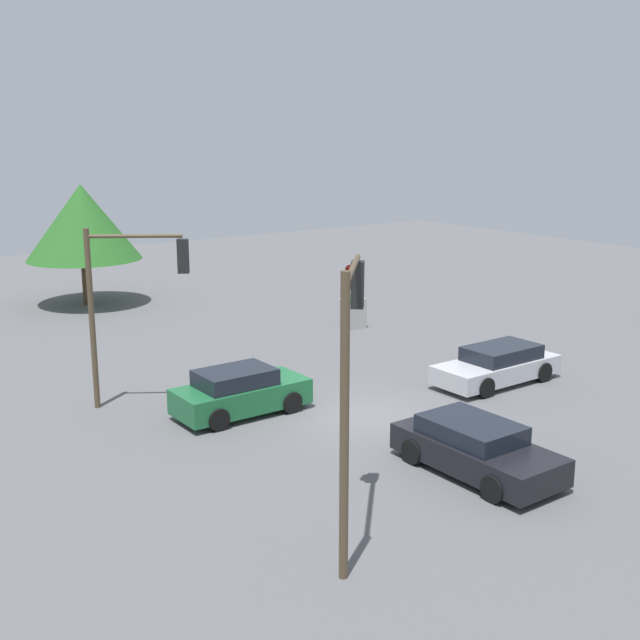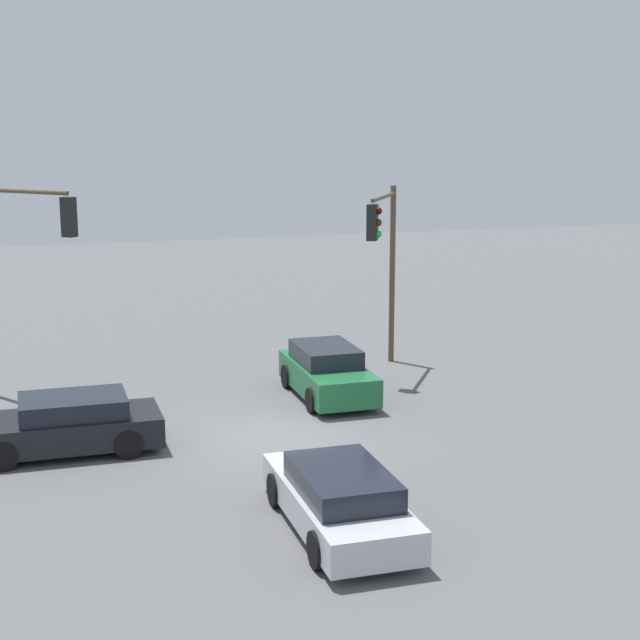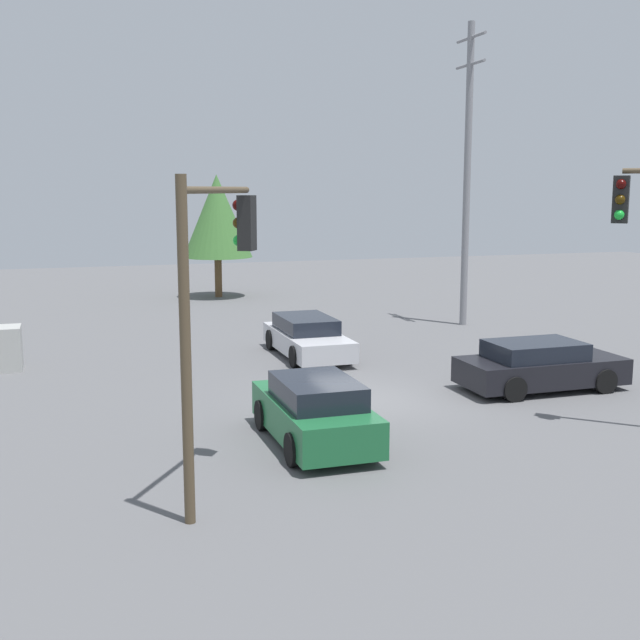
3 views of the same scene
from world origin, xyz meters
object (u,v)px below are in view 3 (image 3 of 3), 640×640
Objects in this scene: sedan_silver at (307,337)px; electrical_cabinet at (11,348)px; sedan_dark at (540,366)px; sedan_green at (315,412)px; traffic_signal_main at (213,282)px.

electrical_cabinet reaches higher than sedan_silver.
sedan_silver is 3.55× the size of electrical_cabinet.
sedan_dark is 7.85m from sedan_silver.
traffic_signal_main is (-2.31, 2.57, 3.17)m from sedan_green.
sedan_dark is 0.95× the size of sedan_silver.
sedan_dark is at bearing -116.92° from electrical_cabinet.
traffic_signal_main reaches higher than sedan_green.
sedan_dark is at bearing 19.75° from sedan_green.
sedan_green is 9.22m from sedan_silver.
sedan_dark is (2.63, -7.33, -0.05)m from sedan_green.
sedan_green is 3.11× the size of electrical_cabinet.
sedan_green is at bearing 73.98° from sedan_silver.
electrical_cabinet is at bearing -5.47° from sedan_silver.
electrical_cabinet is (12.05, 4.09, -3.21)m from traffic_signal_main.
traffic_signal_main reaches higher than sedan_dark.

